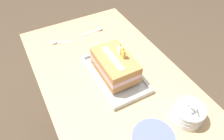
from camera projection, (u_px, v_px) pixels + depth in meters
ground_plane at (110, 139)px, 1.50m from camera, size 8.00×8.00×0.00m
dining_table at (109, 88)px, 1.09m from camera, size 1.06×0.64×0.69m
foil_tray at (115, 74)px, 0.99m from camera, size 0.35×0.20×0.02m
birthday_cake at (115, 65)px, 0.94m from camera, size 0.23×0.14×0.14m
bowl_stack at (188, 113)px, 0.81m from camera, size 0.12×0.12×0.12m
serving_spoon_near_tray at (56, 42)px, 1.16m from camera, size 0.07×0.13×0.01m
serving_spoon_by_bowls at (98, 30)px, 1.24m from camera, size 0.03×0.14×0.01m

